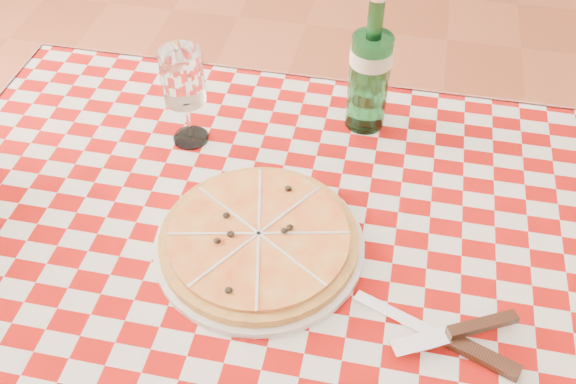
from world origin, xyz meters
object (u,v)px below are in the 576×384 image
(dining_table, at_px, (292,284))
(pizza_plate, at_px, (259,239))
(wine_glass, at_px, (185,98))
(water_bottle, at_px, (371,63))

(dining_table, bearing_deg, pizza_plate, -168.04)
(pizza_plate, bearing_deg, dining_table, 11.96)
(dining_table, distance_m, wine_glass, 0.37)
(pizza_plate, xyz_separation_m, wine_glass, (-0.18, 0.23, 0.07))
(wine_glass, bearing_deg, dining_table, -42.54)
(water_bottle, bearing_deg, dining_table, -102.61)
(water_bottle, relative_size, wine_glass, 1.45)
(pizza_plate, distance_m, wine_glass, 0.30)
(pizza_plate, bearing_deg, water_bottle, 69.74)
(dining_table, bearing_deg, wine_glass, 137.46)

